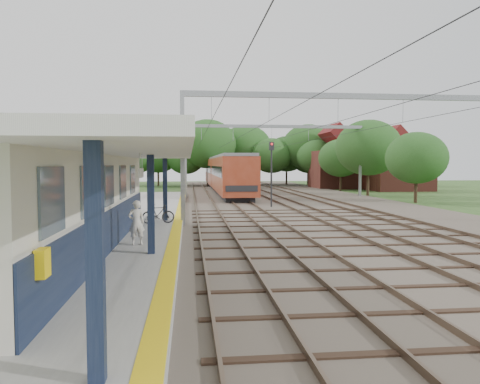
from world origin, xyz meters
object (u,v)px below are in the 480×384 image
bicycle (158,214)px  person (136,223)px  train (224,172)px  signal_post (271,165)px

bicycle → person: bearing=166.4°
train → signal_post: size_ratio=7.91×
bicycle → signal_post: (7.53, 10.86, 2.38)m
bicycle → signal_post: 13.43m
person → train: bearing=-115.1°
bicycle → train: train is taller
signal_post → person: bearing=-126.8°
person → bicycle: (0.37, 6.08, -0.33)m
signal_post → train: bearing=82.9°
person → signal_post: 18.81m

